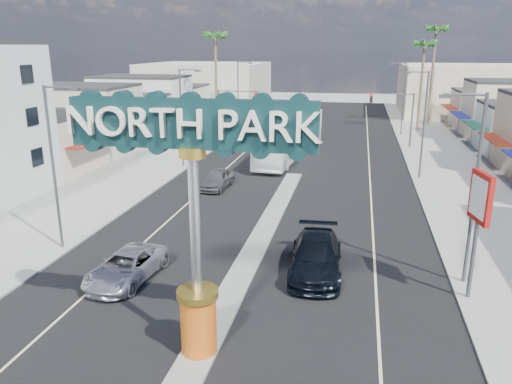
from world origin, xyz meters
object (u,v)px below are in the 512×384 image
at_px(palm_right_mid, 424,49).
at_px(palm_right_far, 436,35).
at_px(streetlight_l_near, 55,160).
at_px(city_bus, 281,145).
at_px(suv_left, 127,267).
at_px(traffic_signal_right, 396,109).
at_px(traffic_signal_left, 234,105).
at_px(streetlight_l_far, 239,92).
at_px(palm_left_far, 215,41).
at_px(gateway_sign, 194,201).
at_px(suv_right, 316,256).
at_px(streetlight_l_mid, 183,113).
at_px(streetlight_r_far, 402,95).
at_px(streetlight_r_near, 472,181).
at_px(streetlight_r_mid, 422,120).
at_px(bank_pylon_sign, 480,205).
at_px(car_parked_left, 217,179).

height_order(palm_right_mid, palm_right_far, palm_right_far).
bearing_deg(streetlight_l_near, city_bus, 70.53).
bearing_deg(suv_left, traffic_signal_right, 73.79).
relative_size(traffic_signal_left, city_bus, 0.50).
bearing_deg(traffic_signal_left, streetlight_l_far, 98.86).
bearing_deg(palm_left_far, gateway_sign, -74.85).
height_order(streetlight_l_near, suv_right, streetlight_l_near).
height_order(gateway_sign, streetlight_l_near, gateway_sign).
xyz_separation_m(streetlight_l_mid, streetlight_r_far, (20.87, 22.00, 0.00)).
distance_m(gateway_sign, traffic_signal_right, 43.04).
bearing_deg(streetlight_r_far, traffic_signal_right, -98.86).
relative_size(traffic_signal_right, streetlight_r_near, 0.67).
bearing_deg(streetlight_l_near, suv_right, -0.98).
distance_m(streetlight_l_near, streetlight_r_mid, 28.90).
xyz_separation_m(traffic_signal_right, streetlight_r_mid, (1.25, -13.99, 0.79)).
bearing_deg(gateway_sign, palm_right_mid, 76.47).
relative_size(palm_left_far, palm_right_mid, 1.08).
bearing_deg(palm_left_far, palm_right_far, 23.20).
relative_size(palm_left_far, palm_right_far, 0.93).
bearing_deg(bank_pylon_sign, traffic_signal_right, 80.42).
relative_size(traffic_signal_left, suv_left, 1.17).
bearing_deg(suv_right, traffic_signal_right, 77.78).
bearing_deg(bank_pylon_sign, streetlight_l_far, 103.96).
xyz_separation_m(streetlight_l_mid, palm_right_far, (25.43, 32.00, 7.32)).
bearing_deg(streetlight_l_mid, streetlight_l_near, -90.00).
bearing_deg(car_parked_left, streetlight_l_far, 102.79).
bearing_deg(traffic_signal_right, streetlight_r_far, 81.14).
bearing_deg(city_bus, streetlight_l_far, 118.24).
relative_size(streetlight_l_mid, car_parked_left, 2.02).
bearing_deg(streetlight_l_far, streetlight_r_mid, -46.52).
xyz_separation_m(streetlight_r_mid, streetlight_r_far, (0.00, 22.00, 0.00)).
bearing_deg(streetlight_l_mid, streetlight_r_near, -43.79).
distance_m(traffic_signal_right, streetlight_l_near, 39.26).
distance_m(palm_left_far, suv_right, 44.79).
bearing_deg(suv_right, streetlight_l_near, 176.13).
bearing_deg(city_bus, streetlight_r_mid, -13.92).
relative_size(gateway_sign, streetlight_l_near, 1.02).
xyz_separation_m(streetlight_r_near, city_bus, (-12.43, 23.86, -3.40)).
height_order(traffic_signal_right, streetlight_r_near, streetlight_r_near).
xyz_separation_m(streetlight_l_near, palm_right_far, (25.43, 52.00, 7.32)).
distance_m(streetlight_r_far, suv_left, 47.79).
height_order(palm_right_mid, bank_pylon_sign, palm_right_mid).
height_order(gateway_sign, city_bus, gateway_sign).
distance_m(gateway_sign, bank_pylon_sign, 12.40).
xyz_separation_m(streetlight_r_mid, suv_right, (-6.87, -20.24, -4.18)).
bearing_deg(bank_pylon_sign, streetlight_r_mid, 78.48).
bearing_deg(streetlight_r_near, traffic_signal_right, 92.10).
bearing_deg(car_parked_left, gateway_sign, -72.87).
bearing_deg(streetlight_l_mid, suv_left, -77.35).
xyz_separation_m(streetlight_r_mid, palm_right_far, (4.57, 32.00, 7.32)).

